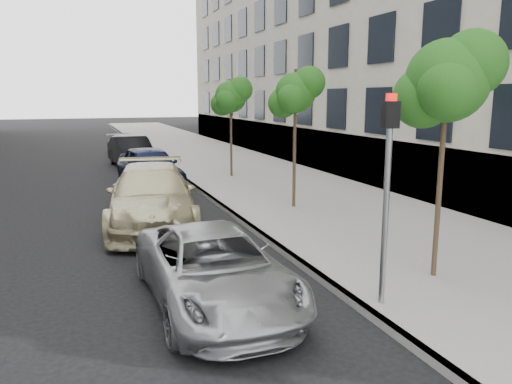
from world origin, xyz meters
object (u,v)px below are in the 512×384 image
sedan_rear (127,145)px  tree_far (231,97)px  sedan_blue (150,167)px  minivan (214,269)px  suv (152,196)px  sedan_black (132,152)px  tree_near (448,81)px  signal_pole (387,177)px  tree_mid (296,93)px

sedan_rear → tree_far: bearing=-80.7°
sedan_blue → minivan: bearing=-99.2°
sedan_blue → sedan_rear: (0.30, 11.19, -0.18)m
minivan → suv: size_ratio=0.82×
sedan_black → tree_near: bearing=-85.1°
tree_near → signal_pole: (-1.73, -0.77, -1.54)m
suv → sedan_black: 12.13m
minivan → sedan_black: size_ratio=1.00×
tree_mid → minivan: tree_mid is taller
tree_mid → minivan: (-4.28, -6.05, -2.98)m
tree_mid → sedan_rear: bearing=101.2°
tree_far → sedan_blue: bearing=-167.3°
signal_pole → tree_far: bearing=88.9°
minivan → sedan_black: bearing=87.3°
sedan_blue → sedan_black: bearing=83.9°
tree_far → minivan: bearing=-108.8°
sedan_rear → minivan: bearing=-100.8°
tree_near → tree_mid: bearing=90.0°
tree_near → minivan: (-4.28, 0.45, -3.17)m
minivan → sedan_blue: bearing=86.2°
tree_mid → sedan_blue: bearing=122.6°
tree_mid → sedan_blue: (-3.63, 5.68, -2.82)m
suv → sedan_black: suv is taller
minivan → sedan_rear: 22.95m
tree_mid → signal_pole: 7.59m
tree_far → sedan_blue: 4.60m
sedan_black → sedan_rear: size_ratio=1.08×
sedan_black → signal_pole: bearing=-90.6°
tree_mid → minivan: size_ratio=0.92×
minivan → sedan_rear: size_ratio=1.08×
tree_near → minivan: 5.35m
sedan_blue → sedan_black: 6.12m
tree_near → tree_far: 13.00m
minivan → sedan_blue: 11.75m
tree_near → tree_mid: tree_near is taller
tree_mid → sedan_black: (-3.62, 11.80, -2.86)m
suv → signal_pole: bearing=-60.2°
tree_mid → signal_pole: size_ratio=1.24×
sedan_rear → suv: bearing=-102.2°
signal_pole → sedan_blue: (-1.90, 12.95, -1.47)m
signal_pole → sedan_rear: size_ratio=0.80×
signal_pole → minivan: 3.26m
tree_near → tree_mid: (-0.00, 6.50, -0.18)m
suv → sedan_rear: size_ratio=1.32×
tree_far → suv: (-4.46, -6.80, -2.68)m
tree_far → minivan: 13.57m
suv → sedan_rear: 17.21m
tree_near → sedan_rear: bearing=98.1°
signal_pole → sedan_rear: bearing=99.8°
signal_pole → sedan_blue: signal_pole is taller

